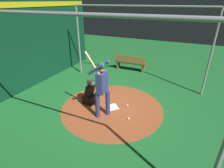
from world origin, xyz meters
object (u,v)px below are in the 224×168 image
catcher (90,94)px  home_plate (112,107)px  baseball_0 (127,105)px  bench (130,63)px  baseball_1 (128,119)px  batter (102,84)px

catcher → home_plate: bearing=2.4°
home_plate → baseball_0: baseball_0 is taller
catcher → baseball_0: bearing=13.5°
bench → baseball_1: 4.57m
home_plate → bench: 3.95m
home_plate → catcher: size_ratio=0.43×
bench → baseball_1: size_ratio=22.94×
baseball_0 → catcher: bearing=-166.5°
home_plate → batter: bearing=-98.7°
batter → bench: bearing=97.4°
catcher → baseball_0: size_ratio=13.22×
home_plate → bench: (-0.67, 3.87, 0.43)m
catcher → bench: (0.22, 3.91, 0.06)m
bench → baseball_0: bearing=-72.2°
catcher → baseball_1: (1.68, -0.41, -0.34)m
batter → baseball_0: batter is taller
home_plate → baseball_0: size_ratio=5.68×
home_plate → bench: bearing=99.7°
baseball_0 → baseball_1: 0.80m
baseball_1 → baseball_0: bearing=112.8°
batter → catcher: 1.24m
batter → baseball_1: batter is taller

